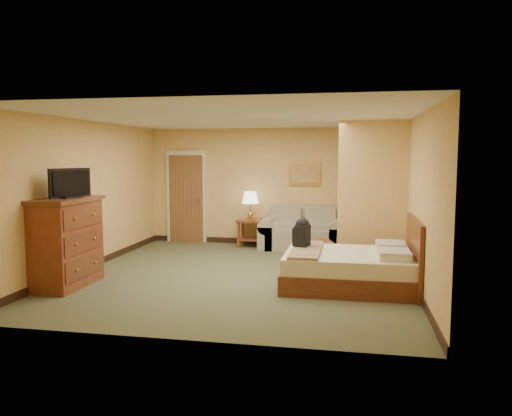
% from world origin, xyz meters
% --- Properties ---
extents(floor, '(6.00, 6.00, 0.00)m').
position_xyz_m(floor, '(0.00, 0.00, 0.00)').
color(floor, '#4D5134').
rests_on(floor, ground).
extents(ceiling, '(6.00, 6.00, 0.00)m').
position_xyz_m(ceiling, '(0.00, 0.00, 2.60)').
color(ceiling, white).
rests_on(ceiling, back_wall).
extents(back_wall, '(5.50, 0.02, 2.60)m').
position_xyz_m(back_wall, '(0.00, 3.00, 1.30)').
color(back_wall, tan).
rests_on(back_wall, floor).
extents(left_wall, '(0.02, 6.00, 2.60)m').
position_xyz_m(left_wall, '(-2.75, 0.00, 1.30)').
color(left_wall, tan).
rests_on(left_wall, floor).
extents(right_wall, '(0.02, 6.00, 2.60)m').
position_xyz_m(right_wall, '(2.75, 0.00, 1.30)').
color(right_wall, tan).
rests_on(right_wall, floor).
extents(partition, '(1.20, 0.15, 2.60)m').
position_xyz_m(partition, '(2.15, 0.93, 1.30)').
color(partition, tan).
rests_on(partition, floor).
extents(door, '(0.94, 0.16, 2.10)m').
position_xyz_m(door, '(-1.95, 2.96, 1.03)').
color(door, beige).
rests_on(door, floor).
extents(baseboard, '(5.50, 0.02, 0.12)m').
position_xyz_m(baseboard, '(0.00, 2.99, 0.06)').
color(baseboard, black).
rests_on(baseboard, floor).
extents(loveseat, '(1.81, 0.84, 0.91)m').
position_xyz_m(loveseat, '(0.77, 2.58, 0.30)').
color(loveseat, gray).
rests_on(loveseat, floor).
extents(side_table, '(0.54, 0.54, 0.60)m').
position_xyz_m(side_table, '(-0.38, 2.65, 0.39)').
color(side_table, maroon).
rests_on(side_table, floor).
extents(table_lamp, '(0.37, 0.37, 0.61)m').
position_xyz_m(table_lamp, '(-0.38, 2.65, 1.06)').
color(table_lamp, '#AC8C3F').
rests_on(table_lamp, side_table).
extents(coffee_table, '(0.79, 0.79, 0.41)m').
position_xyz_m(coffee_table, '(1.12, 1.24, 0.29)').
color(coffee_table, maroon).
rests_on(coffee_table, floor).
extents(wall_picture, '(0.70, 0.04, 0.54)m').
position_xyz_m(wall_picture, '(0.77, 2.97, 1.60)').
color(wall_picture, '#B78E3F').
rests_on(wall_picture, back_wall).
extents(dresser, '(0.67, 1.27, 1.36)m').
position_xyz_m(dresser, '(-2.47, -1.17, 0.69)').
color(dresser, maroon).
rests_on(dresser, floor).
extents(tv, '(0.30, 0.71, 0.45)m').
position_xyz_m(tv, '(-2.38, -1.17, 1.57)').
color(tv, black).
rests_on(tv, dresser).
extents(bed, '(1.96, 1.65, 1.07)m').
position_xyz_m(bed, '(1.82, -0.41, 0.29)').
color(bed, '#552513').
rests_on(bed, floor).
extents(backpack, '(0.25, 0.32, 0.49)m').
position_xyz_m(backpack, '(1.03, -0.20, 0.78)').
color(backpack, black).
rests_on(backpack, bed).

